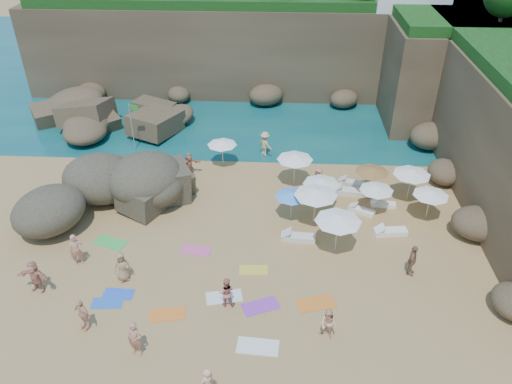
{
  "coord_description": "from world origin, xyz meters",
  "views": [
    {
      "loc": [
        3.27,
        -21.72,
        18.32
      ],
      "look_at": [
        2.0,
        3.0,
        2.0
      ],
      "focal_mm": 35.0,
      "sensor_mm": 36.0,
      "label": 1
    }
  ],
  "objects_px": {
    "flag_pole": "(133,121)",
    "parasol_0": "(222,143)",
    "person_stand_1": "(226,292)",
    "person_stand_3": "(412,260)",
    "person_stand_2": "(265,144)",
    "rock_outcrop": "(119,205)",
    "parasol_1": "(322,181)",
    "person_stand_5": "(189,164)",
    "parasol_2": "(295,157)",
    "person_stand_4": "(318,181)",
    "lounger_0": "(348,191)",
    "person_stand_0": "(76,250)"
  },
  "relations": [
    {
      "from": "flag_pole",
      "to": "parasol_0",
      "type": "relative_size",
      "value": 1.77
    },
    {
      "from": "parasol_2",
      "to": "person_stand_3",
      "type": "height_order",
      "value": "parasol_2"
    },
    {
      "from": "person_stand_4",
      "to": "person_stand_5",
      "type": "relative_size",
      "value": 1.1
    },
    {
      "from": "person_stand_3",
      "to": "person_stand_2",
      "type": "bearing_deg",
      "value": 53.36
    },
    {
      "from": "lounger_0",
      "to": "person_stand_0",
      "type": "distance_m",
      "value": 17.29
    },
    {
      "from": "person_stand_0",
      "to": "person_stand_3",
      "type": "xyz_separation_m",
      "value": [
        17.9,
        0.12,
        -0.04
      ]
    },
    {
      "from": "person_stand_2",
      "to": "parasol_2",
      "type": "bearing_deg",
      "value": 161.2
    },
    {
      "from": "parasol_1",
      "to": "person_stand_4",
      "type": "bearing_deg",
      "value": 91.86
    },
    {
      "from": "rock_outcrop",
      "to": "person_stand_0",
      "type": "relative_size",
      "value": 4.0
    },
    {
      "from": "rock_outcrop",
      "to": "lounger_0",
      "type": "distance_m",
      "value": 14.99
    },
    {
      "from": "flag_pole",
      "to": "person_stand_4",
      "type": "relative_size",
      "value": 1.97
    },
    {
      "from": "parasol_2",
      "to": "person_stand_2",
      "type": "height_order",
      "value": "parasol_2"
    },
    {
      "from": "person_stand_2",
      "to": "person_stand_3",
      "type": "height_order",
      "value": "person_stand_2"
    },
    {
      "from": "parasol_2",
      "to": "person_stand_5",
      "type": "bearing_deg",
      "value": 173.56
    },
    {
      "from": "person_stand_4",
      "to": "lounger_0",
      "type": "bearing_deg",
      "value": 32.57
    },
    {
      "from": "rock_outcrop",
      "to": "person_stand_2",
      "type": "distance_m",
      "value": 11.55
    },
    {
      "from": "parasol_0",
      "to": "person_stand_4",
      "type": "relative_size",
      "value": 1.11
    },
    {
      "from": "flag_pole",
      "to": "parasol_0",
      "type": "xyz_separation_m",
      "value": [
        6.87,
        -2.05,
        -0.56
      ]
    },
    {
      "from": "rock_outcrop",
      "to": "person_stand_4",
      "type": "distance_m",
      "value": 12.97
    },
    {
      "from": "rock_outcrop",
      "to": "person_stand_3",
      "type": "height_order",
      "value": "person_stand_3"
    },
    {
      "from": "rock_outcrop",
      "to": "parasol_1",
      "type": "bearing_deg",
      "value": 1.46
    },
    {
      "from": "parasol_1",
      "to": "person_stand_4",
      "type": "xyz_separation_m",
      "value": [
        -0.06,
        1.69,
        -1.05
      ]
    },
    {
      "from": "person_stand_1",
      "to": "person_stand_3",
      "type": "distance_m",
      "value": 9.91
    },
    {
      "from": "parasol_0",
      "to": "person_stand_4",
      "type": "xyz_separation_m",
      "value": [
        6.65,
        -3.39,
        -0.88
      ]
    },
    {
      "from": "lounger_0",
      "to": "person_stand_4",
      "type": "bearing_deg",
      "value": -170.87
    },
    {
      "from": "lounger_0",
      "to": "person_stand_4",
      "type": "distance_m",
      "value": 2.21
    },
    {
      "from": "person_stand_4",
      "to": "person_stand_5",
      "type": "height_order",
      "value": "person_stand_4"
    },
    {
      "from": "person_stand_0",
      "to": "person_stand_5",
      "type": "bearing_deg",
      "value": 42.59
    },
    {
      "from": "flag_pole",
      "to": "person_stand_1",
      "type": "xyz_separation_m",
      "value": [
        8.52,
        -15.71,
        -1.55
      ]
    },
    {
      "from": "person_stand_1",
      "to": "person_stand_4",
      "type": "xyz_separation_m",
      "value": [
        5.0,
        10.27,
        0.12
      ]
    },
    {
      "from": "person_stand_4",
      "to": "person_stand_3",
      "type": "bearing_deg",
      "value": -29.17
    },
    {
      "from": "rock_outcrop",
      "to": "parasol_0",
      "type": "height_order",
      "value": "parasol_0"
    },
    {
      "from": "person_stand_2",
      "to": "person_stand_5",
      "type": "bearing_deg",
      "value": 73.42
    },
    {
      "from": "person_stand_1",
      "to": "person_stand_5",
      "type": "xyz_separation_m",
      "value": [
        -3.83,
        12.2,
        0.03
      ]
    },
    {
      "from": "person_stand_0",
      "to": "person_stand_3",
      "type": "relative_size",
      "value": 1.04
    },
    {
      "from": "rock_outcrop",
      "to": "parasol_0",
      "type": "xyz_separation_m",
      "value": [
        6.12,
        5.41,
        1.83
      ]
    },
    {
      "from": "person_stand_0",
      "to": "person_stand_4",
      "type": "bearing_deg",
      "value": 7.71
    },
    {
      "from": "person_stand_4",
      "to": "person_stand_5",
      "type": "xyz_separation_m",
      "value": [
        -8.83,
        1.93,
        -0.08
      ]
    },
    {
      "from": "person_stand_0",
      "to": "person_stand_3",
      "type": "distance_m",
      "value": 17.9
    },
    {
      "from": "flag_pole",
      "to": "person_stand_1",
      "type": "height_order",
      "value": "flag_pole"
    },
    {
      "from": "person_stand_5",
      "to": "parasol_2",
      "type": "bearing_deg",
      "value": -37.64
    },
    {
      "from": "person_stand_1",
      "to": "person_stand_5",
      "type": "relative_size",
      "value": 0.96
    },
    {
      "from": "person_stand_4",
      "to": "parasol_0",
      "type": "bearing_deg",
      "value": -177.16
    },
    {
      "from": "person_stand_4",
      "to": "person_stand_5",
      "type": "distance_m",
      "value": 9.04
    },
    {
      "from": "person_stand_0",
      "to": "person_stand_2",
      "type": "xyz_separation_m",
      "value": [
        9.71,
        12.69,
        -0.01
      ]
    },
    {
      "from": "rock_outcrop",
      "to": "person_stand_0",
      "type": "bearing_deg",
      "value": -95.9
    },
    {
      "from": "person_stand_1",
      "to": "person_stand_3",
      "type": "bearing_deg",
      "value": -164.55
    },
    {
      "from": "person_stand_5",
      "to": "parasol_0",
      "type": "bearing_deg",
      "value": 2.6
    },
    {
      "from": "rock_outcrop",
      "to": "parasol_0",
      "type": "bearing_deg",
      "value": 41.46
    },
    {
      "from": "parasol_1",
      "to": "person_stand_1",
      "type": "bearing_deg",
      "value": -120.51
    }
  ]
}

